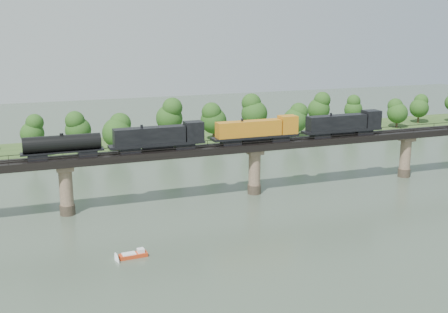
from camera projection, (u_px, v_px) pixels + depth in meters
name	position (u px, v px, depth m)	size (l,w,h in m)	color
ground	(323.00, 242.00, 96.73)	(400.00, 400.00, 0.00)	#364536
far_bank	(184.00, 142.00, 174.00)	(300.00, 24.00, 1.60)	#2C481C
bridge	(254.00, 170.00, 122.80)	(236.00, 30.00, 11.50)	#473A2D
bridge_superstructure	(255.00, 141.00, 121.33)	(220.00, 4.90, 0.75)	black
far_treeline	(161.00, 120.00, 165.27)	(289.06, 17.54, 13.60)	#382619
freight_train	(225.00, 133.00, 118.42)	(79.48, 3.10, 5.47)	black
motorboat	(134.00, 255.00, 90.27)	(4.57, 1.88, 1.26)	red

